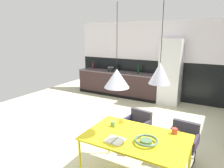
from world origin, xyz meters
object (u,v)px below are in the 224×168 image
object	(u,v)px
open_book	(115,140)
bottle_wine_green	(138,70)
armchair_near_window	(138,123)
pendant_lamp_over_table_near	(117,78)
dining_table	(136,139)
mug_glass_clear	(175,131)
armchair_far_side	(183,137)
mug_white_ceramic	(121,121)
bottle_oil_tall	(93,66)
cooking_pot	(111,69)
pendant_lamp_over_table_far	(160,73)
fruit_bowl	(146,141)
refrigerator_column	(170,72)
mug_tall_blue	(113,124)

from	to	relation	value
open_book	bottle_wine_green	size ratio (longest dim) A/B	0.79
armchair_near_window	pendant_lamp_over_table_near	world-z (taller)	pendant_lamp_over_table_near
dining_table	mug_glass_clear	world-z (taller)	mug_glass_clear
armchair_far_side	pendant_lamp_over_table_near	size ratio (longest dim) A/B	0.62
mug_white_ceramic	bottle_oil_tall	bearing A→B (deg)	130.23
cooking_pot	pendant_lamp_over_table_far	distance (m)	4.95
armchair_far_side	pendant_lamp_over_table_near	distance (m)	1.67
armchair_far_side	bottle_oil_tall	bearing A→B (deg)	-33.11
mug_white_ceramic	pendant_lamp_over_table_far	distance (m)	1.21
fruit_bowl	refrigerator_column	bearing A→B (deg)	99.10
armchair_near_window	open_book	distance (m)	1.23
mug_white_ceramic	bottle_wine_green	bearing A→B (deg)	107.72
bottle_oil_tall	pendant_lamp_over_table_near	bearing A→B (deg)	-51.52
bottle_wine_green	pendant_lamp_over_table_near	xyz separation A→B (m)	(1.26, -4.01, 0.59)
open_book	pendant_lamp_over_table_near	distance (m)	0.88
armchair_far_side	pendant_lamp_over_table_near	bearing A→B (deg)	51.42
cooking_pot	pendant_lamp_over_table_near	xyz separation A→B (m)	(2.34, -3.94, 0.64)
armchair_near_window	mug_white_ceramic	size ratio (longest dim) A/B	6.40
pendant_lamp_over_table_near	mug_white_ceramic	bearing A→B (deg)	105.12
cooking_pot	pendant_lamp_over_table_far	size ratio (longest dim) A/B	0.23
mug_glass_clear	pendant_lamp_over_table_far	bearing A→B (deg)	-114.61
dining_table	bottle_wine_green	size ratio (longest dim) A/B	4.74
mug_glass_clear	mug_tall_blue	bearing A→B (deg)	-165.15
bottle_oil_tall	dining_table	bearing A→B (deg)	-48.66
refrigerator_column	armchair_near_window	world-z (taller)	refrigerator_column
fruit_bowl	mug_white_ceramic	size ratio (longest dim) A/B	2.89
pendant_lamp_over_table_far	pendant_lamp_over_table_near	bearing A→B (deg)	-176.76
armchair_near_window	cooking_pot	distance (m)	3.76
dining_table	mug_white_ceramic	world-z (taller)	mug_white_ceramic
open_book	mug_white_ceramic	size ratio (longest dim) A/B	2.20
armchair_near_window	mug_tall_blue	world-z (taller)	mug_tall_blue
armchair_near_window	bottle_wine_green	bearing A→B (deg)	-57.57
armchair_far_side	mug_glass_clear	distance (m)	0.58
bottle_wine_green	fruit_bowl	bearing A→B (deg)	-66.61
fruit_bowl	bottle_wine_green	size ratio (longest dim) A/B	1.04
open_book	mug_white_ceramic	bearing A→B (deg)	108.02
armchair_far_side	cooking_pot	bearing A→B (deg)	-38.99
open_book	cooking_pot	bearing A→B (deg)	120.33
armchair_near_window	cooking_pot	xyz separation A→B (m)	(-2.29, 2.94, 0.47)
armchair_near_window	armchair_far_side	world-z (taller)	armchair_near_window
armchair_far_side	open_book	world-z (taller)	open_book
mug_tall_blue	bottle_wine_green	distance (m)	4.01
armchair_far_side	fruit_bowl	size ratio (longest dim) A/B	2.17
fruit_bowl	cooking_pot	size ratio (longest dim) A/B	1.41
mug_tall_blue	mug_glass_clear	world-z (taller)	mug_glass_clear
mug_tall_blue	bottle_wine_green	bearing A→B (deg)	106.09
refrigerator_column	armchair_near_window	xyz separation A→B (m)	(0.10, -2.98, -0.55)
refrigerator_column	open_book	size ratio (longest dim) A/B	8.24
armchair_far_side	bottle_wine_green	distance (m)	3.80
fruit_bowl	mug_tall_blue	world-z (taller)	mug_tall_blue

